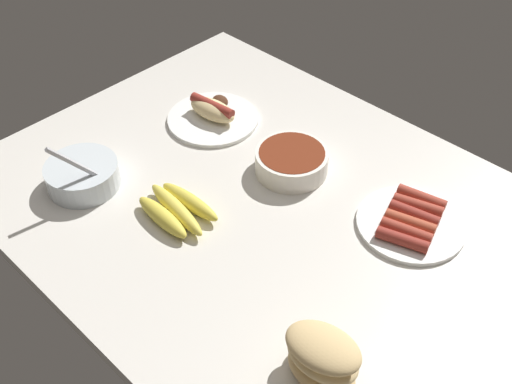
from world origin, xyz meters
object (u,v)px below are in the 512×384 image
object	(u,v)px
plate_hotdog_assembled	(213,114)
plate_sausages	(411,221)
banana_bunch	(176,209)
bowl_chili	(292,161)
bread_stack	(322,358)
bowl_coleslaw	(82,174)

from	to	relation	value
plate_hotdog_assembled	plate_sausages	size ratio (longest dim) A/B	1.01
banana_bunch	plate_sausages	xyz separation A→B (cm)	(36.17, 30.82, -0.54)
bowl_chili	bread_stack	bearing A→B (deg)	-43.23
banana_bunch	bowl_chili	world-z (taller)	bowl_chili
bread_stack	plate_sausages	bearing A→B (deg)	102.29
plate_hotdog_assembled	banana_bunch	world-z (taller)	plate_hotdog_assembled
plate_sausages	bowl_chili	bearing A→B (deg)	-172.05
banana_bunch	bowl_chili	distance (cm)	27.88
bowl_coleslaw	banana_bunch	world-z (taller)	bowl_coleslaw
bowl_coleslaw	banana_bunch	bearing A→B (deg)	19.59
plate_hotdog_assembled	bowl_coleslaw	bearing A→B (deg)	-94.40
bowl_chili	plate_sausages	world-z (taller)	bowl_chili
plate_hotdog_assembled	plate_sausages	distance (cm)	55.02
bowl_coleslaw	bread_stack	world-z (taller)	bowl_coleslaw
bowl_coleslaw	plate_hotdog_assembled	xyz separation A→B (cm)	(2.74, 35.53, -1.17)
plate_hotdog_assembled	banana_bunch	bearing A→B (deg)	-56.04
bowl_coleslaw	plate_hotdog_assembled	bearing A→B (deg)	85.60
bread_stack	banana_bunch	distance (cm)	45.51
bowl_coleslaw	plate_sausages	distance (cm)	69.35
banana_bunch	bread_stack	bearing A→B (deg)	-10.22
banana_bunch	bowl_coleslaw	bearing A→B (deg)	-160.41
plate_hotdog_assembled	bread_stack	world-z (taller)	bread_stack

